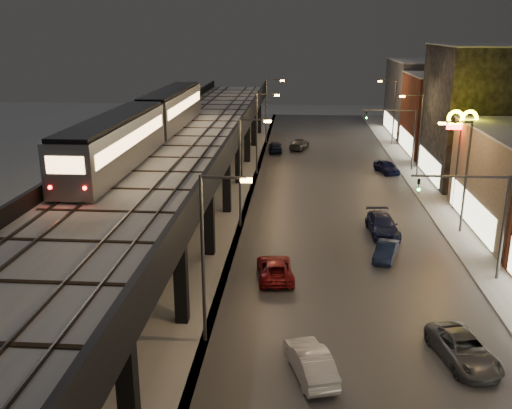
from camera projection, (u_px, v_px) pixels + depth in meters
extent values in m
cube|color=#46474D|center=(337.00, 214.00, 50.19)|extent=(17.00, 120.00, 0.06)
cube|color=#9FA1A8|center=(453.00, 216.00, 49.46)|extent=(4.00, 120.00, 0.14)
cube|color=#9FA1A8|center=(186.00, 211.00, 51.17)|extent=(11.00, 120.00, 0.06)
cube|color=black|center=(177.00, 155.00, 46.61)|extent=(9.00, 100.00, 1.00)
cube|color=black|center=(128.00, 389.00, 21.56)|extent=(0.70, 0.70, 5.30)
cube|color=black|center=(25.00, 326.00, 21.08)|extent=(8.00, 0.60, 0.50)
cube|color=black|center=(49.00, 274.00, 31.62)|extent=(0.70, 0.70, 5.30)
cube|color=black|center=(181.00, 278.00, 31.08)|extent=(0.70, 0.70, 5.30)
cube|color=black|center=(111.00, 233.00, 30.61)|extent=(8.00, 0.60, 0.50)
cube|color=black|center=(108.00, 217.00, 41.14)|extent=(0.70, 0.70, 5.30)
cube|color=black|center=(209.00, 220.00, 40.60)|extent=(0.70, 0.70, 5.30)
cube|color=black|center=(156.00, 185.00, 40.13)|extent=(8.00, 0.60, 0.50)
cube|color=black|center=(144.00, 182.00, 50.66)|extent=(0.70, 0.70, 5.30)
cube|color=black|center=(227.00, 183.00, 50.13)|extent=(0.70, 0.70, 5.30)
cube|color=black|center=(184.00, 155.00, 49.66)|extent=(8.00, 0.60, 0.50)
cube|color=black|center=(169.00, 157.00, 60.19)|extent=(0.70, 0.70, 5.30)
cube|color=black|center=(239.00, 158.00, 59.65)|extent=(0.70, 0.70, 5.30)
cube|color=black|center=(203.00, 134.00, 59.18)|extent=(8.00, 0.60, 0.50)
cube|color=black|center=(187.00, 140.00, 69.71)|extent=(0.70, 0.70, 5.30)
cube|color=black|center=(247.00, 141.00, 69.18)|extent=(0.70, 0.70, 5.30)
cube|color=black|center=(217.00, 120.00, 68.70)|extent=(8.00, 0.60, 0.50)
cube|color=black|center=(201.00, 126.00, 79.24)|extent=(0.70, 0.70, 5.30)
cube|color=black|center=(254.00, 127.00, 78.70)|extent=(0.70, 0.70, 5.30)
cube|color=black|center=(227.00, 108.00, 78.23)|extent=(8.00, 0.60, 0.50)
cube|color=black|center=(212.00, 116.00, 88.76)|extent=(0.70, 0.70, 5.30)
cube|color=black|center=(259.00, 116.00, 88.22)|extent=(0.70, 0.70, 5.30)
cube|color=black|center=(235.00, 100.00, 87.75)|extent=(8.00, 0.60, 0.50)
cube|color=#B2B7C1|center=(176.00, 148.00, 46.43)|extent=(8.40, 100.00, 0.16)
cube|color=#332D28|center=(138.00, 145.00, 46.62)|extent=(0.08, 98.00, 0.16)
cube|color=#332D28|center=(155.00, 145.00, 46.52)|extent=(0.08, 98.00, 0.16)
cube|color=#332D28|center=(192.00, 146.00, 46.29)|extent=(0.08, 98.00, 0.16)
cube|color=#332D28|center=(209.00, 146.00, 46.19)|extent=(0.08, 98.00, 0.16)
cube|color=black|center=(126.00, 194.00, 33.07)|extent=(7.80, 0.24, 0.06)
cube|color=black|center=(181.00, 142.00, 48.31)|extent=(7.80, 0.24, 0.06)
cube|color=black|center=(210.00, 114.00, 63.54)|extent=(7.80, 0.24, 0.06)
cube|color=black|center=(228.00, 98.00, 78.78)|extent=(7.80, 0.24, 0.06)
cube|color=black|center=(229.00, 143.00, 45.98)|extent=(0.30, 100.00, 1.10)
cube|color=black|center=(124.00, 141.00, 46.61)|extent=(0.30, 100.00, 1.10)
cube|color=beige|center=(470.00, 210.00, 46.11)|extent=(0.10, 12.00, 2.40)
cube|color=#232326|center=(492.00, 116.00, 59.31)|extent=(12.00, 13.00, 14.00)
cube|color=beige|center=(428.00, 165.00, 61.35)|extent=(0.10, 10.40, 2.40)
cube|color=#B2B7C1|center=(501.00, 45.00, 57.22)|extent=(12.20, 13.20, 0.16)
cube|color=#612A1A|center=(456.00, 115.00, 73.24)|extent=(12.00, 12.00, 10.00)
cube|color=beige|center=(406.00, 141.00, 74.69)|extent=(0.10, 9.60, 2.40)
cube|color=#B2B7C1|center=(460.00, 75.00, 71.74)|extent=(12.20, 12.20, 0.16)
cube|color=#404047|center=(432.00, 98.00, 86.43)|extent=(12.00, 16.00, 11.00)
cube|color=beige|center=(390.00, 124.00, 88.02)|extent=(0.10, 12.80, 2.40)
cube|color=#B2B7C1|center=(436.00, 61.00, 84.77)|extent=(12.20, 16.20, 0.16)
cylinder|color=#38383A|center=(203.00, 262.00, 28.51)|extent=(0.18, 0.18, 9.00)
cube|color=#38383A|center=(223.00, 177.00, 27.13)|extent=(2.20, 0.12, 0.12)
cube|color=#ED9A3A|center=(246.00, 180.00, 27.08)|extent=(0.55, 0.28, 0.18)
cylinder|color=#38383A|center=(240.00, 174.00, 45.65)|extent=(0.18, 0.18, 9.00)
cube|color=#38383A|center=(254.00, 120.00, 44.27)|extent=(2.20, 0.12, 0.12)
cube|color=#ED9A3A|center=(268.00, 121.00, 44.23)|extent=(0.55, 0.28, 0.18)
cylinder|color=#38383A|center=(466.00, 178.00, 44.37)|extent=(0.18, 0.18, 9.00)
cube|color=#38383A|center=(457.00, 122.00, 43.15)|extent=(2.20, 0.12, 0.12)
cube|color=#ED9A3A|center=(442.00, 123.00, 43.26)|extent=(0.55, 0.28, 0.18)
cylinder|color=#38383A|center=(257.00, 134.00, 62.80)|extent=(0.18, 0.18, 9.00)
cube|color=#38383A|center=(267.00, 94.00, 61.41)|extent=(2.20, 0.12, 0.12)
cube|color=#ED9A3A|center=(277.00, 95.00, 61.37)|extent=(0.55, 0.28, 0.18)
cylinder|color=#38383A|center=(420.00, 137.00, 61.51)|extent=(0.18, 0.18, 9.00)
cube|color=#38383A|center=(413.00, 95.00, 60.29)|extent=(2.20, 0.12, 0.12)
cube|color=#ED9A3A|center=(402.00, 96.00, 60.41)|extent=(0.55, 0.28, 0.18)
cylinder|color=#38383A|center=(266.00, 112.00, 79.94)|extent=(0.18, 0.18, 9.00)
cube|color=#38383A|center=(274.00, 80.00, 78.56)|extent=(2.20, 0.12, 0.12)
cube|color=#ED9A3A|center=(282.00, 81.00, 78.51)|extent=(0.55, 0.28, 0.18)
cylinder|color=#38383A|center=(394.00, 113.00, 78.66)|extent=(0.18, 0.18, 9.00)
cube|color=#38383A|center=(388.00, 80.00, 77.43)|extent=(2.20, 0.12, 0.12)
cube|color=#ED9A3A|center=(380.00, 81.00, 77.55)|extent=(0.55, 0.28, 0.18)
cylinder|color=#38383A|center=(503.00, 229.00, 36.10)|extent=(0.20, 0.20, 7.00)
cube|color=#38383A|center=(460.00, 177.00, 35.31)|extent=(6.00, 0.12, 0.12)
imported|color=black|center=(419.00, 184.00, 35.64)|extent=(0.20, 0.16, 1.00)
sphere|color=#0CFF26|center=(419.00, 188.00, 35.57)|extent=(0.18, 0.18, 0.18)
cylinder|color=#38383A|center=(414.00, 141.00, 64.67)|extent=(0.20, 0.20, 7.00)
cube|color=#38383A|center=(389.00, 110.00, 63.88)|extent=(6.00, 0.12, 0.12)
imported|color=black|center=(366.00, 114.00, 64.21)|extent=(0.20, 0.16, 1.00)
sphere|color=#0CFF26|center=(366.00, 117.00, 64.14)|extent=(0.18, 0.18, 0.18)
cube|color=gray|center=(115.00, 144.00, 38.65)|extent=(2.80, 16.90, 3.19)
cube|color=black|center=(113.00, 118.00, 38.14)|extent=(2.51, 16.42, 0.24)
cube|color=#FABE76|center=(94.00, 137.00, 38.62)|extent=(0.05, 15.45, 0.87)
cube|color=#FABE76|center=(135.00, 137.00, 38.41)|extent=(0.05, 15.45, 0.87)
cube|color=gray|center=(172.00, 108.00, 55.55)|extent=(2.80, 16.90, 3.19)
cube|color=black|center=(171.00, 91.00, 55.04)|extent=(2.51, 16.42, 0.24)
cube|color=#FABE76|center=(157.00, 104.00, 55.52)|extent=(0.05, 15.45, 0.87)
cube|color=#FABE76|center=(186.00, 104.00, 55.32)|extent=(0.05, 15.45, 0.87)
cube|color=#FABE76|center=(65.00, 165.00, 30.45)|extent=(2.12, 0.05, 0.97)
sphere|color=#FF0C0C|center=(50.00, 187.00, 30.87)|extent=(0.19, 0.19, 0.19)
sphere|color=#FF0C0C|center=(85.00, 188.00, 30.73)|extent=(0.19, 0.19, 0.19)
imported|color=silver|center=(310.00, 362.00, 26.70)|extent=(2.70, 4.62, 1.44)
imported|color=maroon|center=(275.00, 269.00, 37.13)|extent=(2.76, 5.03, 1.34)
imported|color=#414246|center=(299.00, 144.00, 76.93)|extent=(3.01, 5.10, 1.39)
imported|color=black|center=(275.00, 147.00, 75.07)|extent=(2.06, 4.30, 1.42)
imported|color=#151F3E|center=(386.00, 252.00, 40.18)|extent=(2.36, 3.97, 1.24)
imported|color=#4B4F56|center=(463.00, 350.00, 27.80)|extent=(3.20, 5.19, 1.34)
imported|color=#141B41|center=(382.00, 226.00, 45.01)|extent=(2.45, 5.37, 1.52)
imported|color=black|center=(387.00, 167.00, 64.12)|extent=(2.86, 4.51, 1.43)
cylinder|color=#38383A|center=(457.00, 171.00, 50.48)|extent=(0.24, 0.24, 7.26)
cube|color=#FF0C0C|center=(462.00, 127.00, 49.32)|extent=(2.54, 0.25, 0.45)
torus|color=#FFF100|center=(456.00, 118.00, 49.15)|extent=(1.49, 0.39, 1.47)
torus|color=#FFF100|center=(470.00, 118.00, 49.06)|extent=(1.49, 0.39, 1.47)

